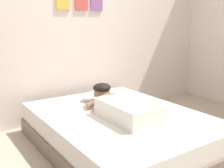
% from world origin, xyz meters
% --- Properties ---
extents(ground_plane, '(12.93, 12.93, 0.00)m').
position_xyz_m(ground_plane, '(0.00, 0.00, 0.00)').
color(ground_plane, tan).
extents(back_wall, '(4.47, 0.12, 2.50)m').
position_xyz_m(back_wall, '(-0.00, 1.40, 1.25)').
color(back_wall, silver).
rests_on(back_wall, ground).
extents(bed, '(1.52, 1.99, 0.37)m').
position_xyz_m(bed, '(-0.17, 0.22, 0.18)').
color(bed, '#726051').
rests_on(bed, ground).
extents(pillow, '(0.52, 0.32, 0.11)m').
position_xyz_m(pillow, '(-0.04, 0.79, 0.43)').
color(pillow, white).
rests_on(pillow, bed).
extents(person_lying, '(0.43, 0.92, 0.27)m').
position_xyz_m(person_lying, '(-0.19, 0.18, 0.48)').
color(person_lying, silver).
rests_on(person_lying, bed).
extents(coffee_cup, '(0.12, 0.09, 0.07)m').
position_xyz_m(coffee_cup, '(-0.08, 0.58, 0.41)').
color(coffee_cup, '#D84C47').
rests_on(coffee_cup, bed).
extents(cell_phone, '(0.07, 0.14, 0.01)m').
position_xyz_m(cell_phone, '(-0.10, 0.03, 0.38)').
color(cell_phone, black).
rests_on(cell_phone, bed).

